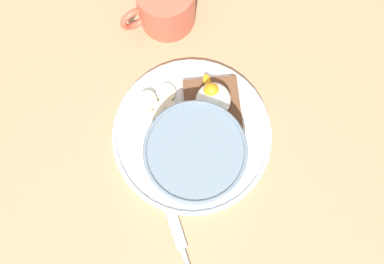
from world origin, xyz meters
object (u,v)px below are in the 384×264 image
(banana_slice_back, at_px, (148,101))
(oatmeal_bowl, at_px, (195,154))
(banana_slice_front, at_px, (165,109))
(poached_egg, at_px, (213,99))
(coffee_mug, at_px, (165,4))
(toast_slice, at_px, (212,105))
(knife, at_px, (181,245))
(banana_slice_right, at_px, (153,123))
(banana_slice_left, at_px, (166,93))

(banana_slice_back, bearing_deg, oatmeal_bowl, 60.30)
(oatmeal_bowl, bearing_deg, banana_slice_front, -127.89)
(poached_egg, bearing_deg, coffee_mug, -134.07)
(poached_egg, height_order, banana_slice_back, poached_egg)
(poached_egg, relative_size, banana_slice_front, 1.59)
(toast_slice, height_order, coffee_mug, coffee_mug)
(poached_egg, xyz_separation_m, knife, (0.22, 0.03, -0.04))
(knife, bearing_deg, banana_slice_right, -145.89)
(banana_slice_front, height_order, banana_slice_back, banana_slice_back)
(toast_slice, relative_size, banana_slice_left, 3.09)
(coffee_mug, bearing_deg, toast_slice, 45.77)
(banana_slice_back, height_order, banana_slice_right, banana_slice_back)
(banana_slice_back, bearing_deg, poached_egg, 108.46)
(poached_egg, xyz_separation_m, banana_slice_back, (0.03, -0.10, -0.02))
(coffee_mug, bearing_deg, banana_slice_front, 20.49)
(poached_egg, height_order, banana_slice_left, poached_egg)
(banana_slice_left, bearing_deg, coffee_mug, -159.17)
(poached_egg, xyz_separation_m, coffee_mug, (-0.12, -0.12, 0.01))
(coffee_mug, bearing_deg, banana_slice_right, 14.65)
(oatmeal_bowl, relative_size, banana_slice_left, 3.95)
(oatmeal_bowl, xyz_separation_m, knife, (0.13, 0.03, -0.04))
(knife, bearing_deg, banana_slice_back, -145.87)
(poached_egg, bearing_deg, banana_slice_back, -71.54)
(banana_slice_left, bearing_deg, knife, 26.59)
(banana_slice_front, bearing_deg, banana_slice_left, -161.16)
(banana_slice_front, relative_size, banana_slice_back, 1.03)
(banana_slice_front, bearing_deg, oatmeal_bowl, 52.11)
(banana_slice_front, height_order, banana_slice_left, banana_slice_front)
(banana_slice_left, xyz_separation_m, banana_slice_back, (0.02, -0.02, 0.00))
(banana_slice_left, height_order, knife, banana_slice_left)
(oatmeal_bowl, relative_size, banana_slice_back, 3.29)
(banana_slice_right, bearing_deg, banana_slice_back, -145.76)
(oatmeal_bowl, distance_m, banana_slice_back, 0.12)
(banana_slice_right, bearing_deg, toast_slice, 127.84)
(toast_slice, bearing_deg, banana_slice_back, -72.65)
(banana_slice_front, height_order, knife, banana_slice_front)
(banana_slice_left, distance_m, coffee_mug, 0.14)
(banana_slice_back, bearing_deg, knife, 34.13)
(toast_slice, distance_m, banana_slice_back, 0.10)
(banana_slice_left, bearing_deg, banana_slice_right, -1.53)
(knife, bearing_deg, toast_slice, -172.22)
(banana_slice_front, xyz_separation_m, knife, (0.19, 0.10, -0.01))
(oatmeal_bowl, height_order, coffee_mug, coffee_mug)
(oatmeal_bowl, height_order, banana_slice_front, oatmeal_bowl)
(oatmeal_bowl, bearing_deg, banana_slice_right, -109.14)
(oatmeal_bowl, relative_size, toast_slice, 1.28)
(banana_slice_left, xyz_separation_m, banana_slice_right, (0.05, -0.00, 0.00))
(banana_slice_back, distance_m, knife, 0.23)
(banana_slice_right, relative_size, knife, 0.36)
(toast_slice, distance_m, coffee_mug, 0.18)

